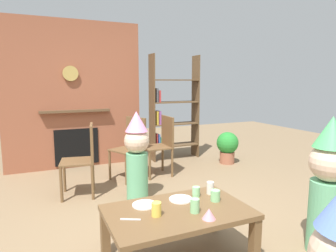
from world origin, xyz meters
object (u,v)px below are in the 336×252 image
(child_in_pink, at_px, (328,182))
(dining_chair_right, at_px, (162,142))
(paper_cup_center, at_px, (156,209))
(potted_plant_tall, at_px, (227,146))
(paper_plate_rear, at_px, (181,199))
(dining_chair_middle, at_px, (132,144))
(coffee_table, at_px, (178,217))
(birthday_cake_slice, at_px, (209,214))
(paper_cup_far_left, at_px, (195,206))
(paper_plate_front, at_px, (145,205))
(paper_cup_near_right, at_px, (196,192))
(dining_chair_left, at_px, (85,155))
(paper_cup_far_right, at_px, (215,196))
(child_by_the_chairs, at_px, (137,154))
(paper_cup_near_left, at_px, (210,188))
(bookshelf, at_px, (171,112))

(child_in_pink, relative_size, dining_chair_right, 1.28)
(paper_cup_center, height_order, potted_plant_tall, potted_plant_tall)
(paper_plate_rear, xyz_separation_m, dining_chair_right, (0.65, 1.95, 0.08))
(child_in_pink, distance_m, dining_chair_middle, 2.70)
(coffee_table, height_order, birthday_cake_slice, birthday_cake_slice)
(paper_cup_far_left, bearing_deg, paper_plate_front, 137.99)
(paper_cup_near_right, relative_size, paper_cup_far_left, 0.79)
(paper_cup_center, xyz_separation_m, dining_chair_left, (-0.26, 1.76, 0.03))
(paper_cup_far_right, xyz_separation_m, child_by_the_chairs, (-0.26, 1.30, 0.10))
(paper_plate_rear, distance_m, child_in_pink, 1.22)
(paper_cup_far_right, relative_size, dining_chair_right, 0.10)
(paper_cup_near_left, bearing_deg, paper_cup_near_right, -178.88)
(potted_plant_tall, bearing_deg, paper_cup_far_left, -129.83)
(birthday_cake_slice, xyz_separation_m, child_in_pink, (1.04, -0.15, 0.14))
(paper_cup_near_right, height_order, child_in_pink, child_in_pink)
(dining_chair_left, bearing_deg, paper_cup_near_right, 125.32)
(paper_cup_far_right, distance_m, paper_plate_front, 0.60)
(paper_cup_near_left, height_order, birthday_cake_slice, paper_cup_near_left)
(paper_cup_far_right, xyz_separation_m, birthday_cake_slice, (-0.22, -0.26, -0.01))
(paper_cup_near_right, distance_m, paper_cup_far_left, 0.33)
(paper_cup_far_right, height_order, child_in_pink, child_in_pink)
(paper_cup_far_left, bearing_deg, dining_chair_right, 73.44)
(paper_cup_near_right, xyz_separation_m, paper_cup_far_left, (-0.17, -0.28, 0.01))
(paper_cup_far_left, height_order, birthday_cake_slice, paper_cup_far_left)
(paper_cup_far_right, height_order, dining_chair_left, dining_chair_left)
(bookshelf, bearing_deg, paper_cup_near_left, -107.47)
(paper_plate_rear, height_order, potted_plant_tall, potted_plant_tall)
(paper_plate_rear, height_order, birthday_cake_slice, birthday_cake_slice)
(paper_cup_near_right, relative_size, dining_chair_left, 0.10)
(paper_cup_far_right, bearing_deg, coffee_table, -175.73)
(bookshelf, xyz_separation_m, potted_plant_tall, (0.77, -0.70, -0.56))
(paper_cup_center, height_order, paper_plate_front, paper_cup_center)
(paper_cup_near_left, xyz_separation_m, paper_cup_center, (-0.60, -0.22, -0.00))
(paper_cup_near_right, xyz_separation_m, dining_chair_right, (0.49, 1.93, 0.04))
(paper_cup_far_left, height_order, paper_plate_front, paper_cup_far_left)
(paper_plate_front, height_order, dining_chair_right, dining_chair_right)
(paper_cup_far_left, distance_m, dining_chair_left, 1.91)
(paper_cup_near_right, relative_size, dining_chair_middle, 0.10)
(paper_cup_near_right, relative_size, potted_plant_tall, 0.16)
(child_in_pink, xyz_separation_m, potted_plant_tall, (0.87, 2.63, -0.29))
(paper_cup_near_left, relative_size, dining_chair_left, 0.12)
(paper_cup_far_right, xyz_separation_m, paper_plate_front, (-0.57, 0.15, -0.04))
(child_in_pink, xyz_separation_m, child_by_the_chairs, (-1.08, 1.71, -0.04))
(paper_cup_far_left, relative_size, paper_cup_far_right, 1.16)
(coffee_table, relative_size, paper_plate_rear, 5.61)
(paper_cup_near_left, relative_size, child_by_the_chairs, 0.10)
(paper_cup_center, distance_m, paper_plate_front, 0.22)
(paper_cup_near_right, distance_m, paper_plate_front, 0.48)
(dining_chair_middle, bearing_deg, dining_chair_left, 4.50)
(paper_cup_center, bearing_deg, coffee_table, 9.91)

